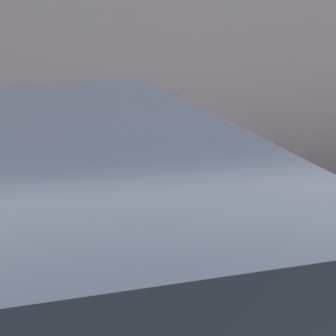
% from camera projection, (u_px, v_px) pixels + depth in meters
% --- Properties ---
extents(sidewalk, '(24.00, 2.80, 0.13)m').
position_uv_depth(sidewalk, '(135.00, 261.00, 4.10)').
color(sidewalk, '#9E9B96').
rests_on(sidewalk, ground_plane).
extents(parking_meter, '(0.17, 0.16, 1.55)m').
position_uv_depth(parking_meter, '(168.00, 166.00, 2.89)').
color(parking_meter, '#2D2D30').
rests_on(parking_meter, sidewalk).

